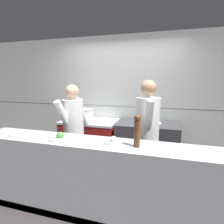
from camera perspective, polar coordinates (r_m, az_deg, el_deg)
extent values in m
plane|color=#383333|center=(2.88, -4.19, -25.68)|extent=(14.00, 14.00, 0.00)
cube|color=silver|center=(3.76, 3.15, 4.33)|extent=(8.00, 0.06, 2.60)
cube|color=gray|center=(3.74, 3.02, 1.99)|extent=(8.00, 0.00, 0.01)
cube|color=maroon|center=(3.75, -7.11, -9.56)|extent=(1.10, 0.70, 0.84)
cube|color=#B7BABF|center=(3.63, -7.26, -3.02)|extent=(1.12, 0.71, 0.04)
cube|color=#B7BABF|center=(3.45, -9.32, -10.35)|extent=(0.99, 0.03, 0.10)
cube|color=#38383D|center=(3.48, 11.30, -10.81)|extent=(1.13, 0.65, 0.90)
cube|color=black|center=(3.38, 10.61, -18.97)|extent=(1.11, 0.04, 0.10)
cube|color=#B7BABF|center=(2.35, -6.87, -20.70)|extent=(3.03, 0.45, 0.97)
cube|color=black|center=(2.46, -8.77, -31.78)|extent=(2.97, 0.04, 0.10)
cylinder|color=beige|center=(3.61, -8.58, -0.89)|extent=(0.29, 0.29, 0.24)
cylinder|color=beige|center=(3.59, -8.63, 0.86)|extent=(0.31, 0.31, 0.01)
cone|color=#B7BABF|center=(3.39, 14.24, -2.86)|extent=(0.20, 0.20, 0.08)
cylinder|color=white|center=(2.70, -28.20, -6.20)|extent=(0.26, 0.26, 0.02)
cylinder|color=white|center=(2.29, -16.52, -8.20)|extent=(0.27, 0.27, 0.02)
sphere|color=#4C8C47|center=(2.28, -16.57, -7.41)|extent=(0.09, 0.09, 0.09)
cylinder|color=white|center=(2.08, 0.48, -9.67)|extent=(0.23, 0.23, 0.02)
sphere|color=beige|center=(2.07, 0.49, -8.91)|extent=(0.08, 0.08, 0.08)
cylinder|color=brown|center=(1.93, 8.15, -7.06)|extent=(0.07, 0.07, 0.30)
sphere|color=brown|center=(1.88, 8.29, -1.85)|extent=(0.08, 0.08, 0.08)
cube|color=black|center=(3.15, -12.04, -14.55)|extent=(0.33, 0.26, 0.76)
cylinder|color=white|center=(2.93, -12.55, -2.10)|extent=(0.42, 0.42, 0.63)
sphere|color=#D8AD84|center=(2.86, -12.90, 6.59)|extent=(0.22, 0.22, 0.22)
cylinder|color=white|center=(3.04, -9.90, -0.11)|extent=(0.20, 0.33, 0.53)
cylinder|color=white|center=(2.79, -15.56, -1.30)|extent=(0.20, 0.33, 0.53)
cube|color=black|center=(2.84, 10.92, -16.98)|extent=(0.32, 0.24, 0.79)
cylinder|color=white|center=(2.59, 11.46, -2.57)|extent=(0.40, 0.40, 0.66)
sphere|color=tan|center=(2.53, 11.84, 7.70)|extent=(0.22, 0.22, 0.22)
cylinder|color=white|center=(2.78, 11.13, -0.08)|extent=(0.16, 0.34, 0.55)
cylinder|color=white|center=(2.38, 11.99, -1.85)|extent=(0.16, 0.34, 0.55)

